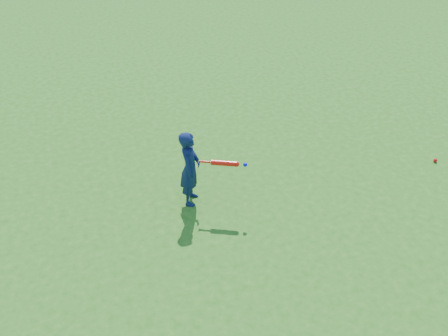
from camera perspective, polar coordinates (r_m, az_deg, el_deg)
ground at (r=7.53m, az=1.30°, el=-4.30°), size 80.00×80.00×0.00m
child at (r=7.27m, az=-3.91°, el=-0.05°), size 0.43×0.52×1.20m
ground_ball_red at (r=9.15m, az=23.00°, el=0.81°), size 0.06×0.06×0.06m
bat_swing at (r=7.07m, az=0.24°, el=0.54°), size 0.65×0.31×0.08m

